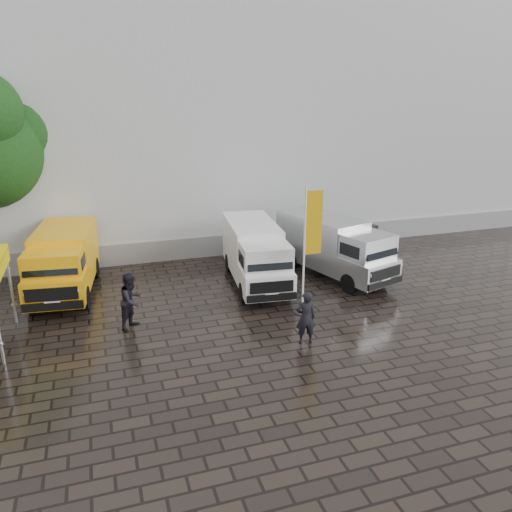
{
  "coord_description": "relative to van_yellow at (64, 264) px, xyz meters",
  "views": [
    {
      "loc": [
        -6.36,
        -14.52,
        7.6
      ],
      "look_at": [
        -0.93,
        2.2,
        1.77
      ],
      "focal_mm": 35.0,
      "sensor_mm": 36.0,
      "label": 1
    }
  ],
  "objects": [
    {
      "name": "flagpole",
      "position": [
        8.28,
        -4.62,
        1.33
      ],
      "size": [
        0.88,
        0.5,
        4.63
      ],
      "color": "black",
      "rests_on": "ground"
    },
    {
      "name": "van_white",
      "position": [
        7.4,
        -1.33,
        -0.01
      ],
      "size": [
        2.47,
        5.8,
        2.44
      ],
      "primitive_type": null,
      "rotation": [
        0.0,
        0.0,
        -0.11
      ],
      "color": "white",
      "rests_on": "ground"
    },
    {
      "name": "wheelie_bin",
      "position": [
        14.79,
        2.23,
        -0.73
      ],
      "size": [
        0.64,
        0.64,
        1.01
      ],
      "primitive_type": "cube",
      "rotation": [
        0.0,
        0.0,
        0.07
      ],
      "color": "black",
      "rests_on": "ground"
    },
    {
      "name": "hall_plinth",
      "position": [
        9.83,
        2.81,
        -0.73
      ],
      "size": [
        44.0,
        0.15,
        1.0
      ],
      "primitive_type": "cube",
      "color": "gray",
      "rests_on": "ground"
    },
    {
      "name": "person_tent",
      "position": [
        2.24,
        -3.83,
        -0.27
      ],
      "size": [
        1.16,
        1.18,
        1.92
      ],
      "primitive_type": "imported",
      "rotation": [
        0.0,
        0.0,
        0.87
      ],
      "color": "black",
      "rests_on": "ground"
    },
    {
      "name": "person_front",
      "position": [
        7.32,
        -6.67,
        -0.36
      ],
      "size": [
        0.7,
        0.52,
        1.74
      ],
      "primitive_type": "imported",
      "rotation": [
        0.0,
        0.0,
        2.96
      ],
      "color": "black",
      "rests_on": "ground"
    },
    {
      "name": "van_silver",
      "position": [
        10.89,
        -1.43,
        0.01
      ],
      "size": [
        3.47,
        6.02,
        2.48
      ],
      "primitive_type": null,
      "rotation": [
        0.0,
        0.0,
        0.29
      ],
      "color": "#A3A5A8",
      "rests_on": "ground"
    },
    {
      "name": "exhibition_hall",
      "position": [
        9.83,
        10.86,
        4.77
      ],
      "size": [
        44.0,
        16.0,
        12.0
      ],
      "primitive_type": "cube",
      "color": "silver",
      "rests_on": "ground"
    },
    {
      "name": "ground",
      "position": [
        7.83,
        -5.14,
        -1.23
      ],
      "size": [
        120.0,
        120.0,
        0.0
      ],
      "primitive_type": "plane",
      "color": "black",
      "rests_on": "ground"
    },
    {
      "name": "van_yellow",
      "position": [
        0.0,
        0.0,
        0.0
      ],
      "size": [
        2.66,
        5.53,
        2.46
      ],
      "primitive_type": null,
      "rotation": [
        0.0,
        0.0,
        -0.12
      ],
      "color": "#FFAD0D",
      "rests_on": "ground"
    }
  ]
}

